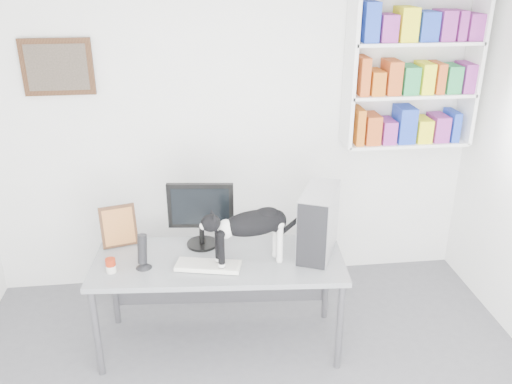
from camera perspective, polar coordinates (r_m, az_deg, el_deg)
room at (r=2.60m, az=1.20°, el=-6.56°), size 4.01×4.01×2.70m
bookshelf at (r=4.50m, az=16.16°, el=12.37°), size 1.03×0.28×1.24m
wall_art at (r=4.37m, az=-20.17°, el=12.24°), size 0.52×0.04×0.42m
desk at (r=3.99m, az=-3.81°, el=-11.52°), size 1.78×0.81×0.72m
monitor at (r=3.87m, az=-5.81°, el=-2.35°), size 0.49×0.28×0.50m
keyboard at (r=3.70m, az=-5.04°, el=-7.71°), size 0.46×0.26×0.03m
pc_tower at (r=3.79m, az=6.59°, el=-3.13°), size 0.38×0.52×0.47m
speaker at (r=3.71m, az=-11.86°, el=-6.11°), size 0.15×0.15×0.25m
leaning_print at (r=4.02m, az=-14.28°, el=-3.42°), size 0.27×0.16×0.31m
soup_can at (r=3.75m, az=-15.04°, el=-7.48°), size 0.09×0.09×0.10m
cat at (r=3.64m, az=-0.47°, el=-4.74°), size 0.69×0.32×0.41m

